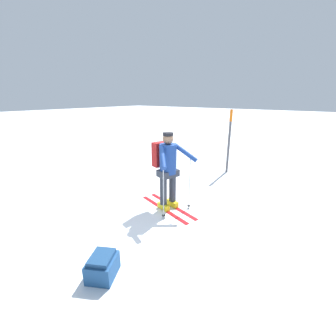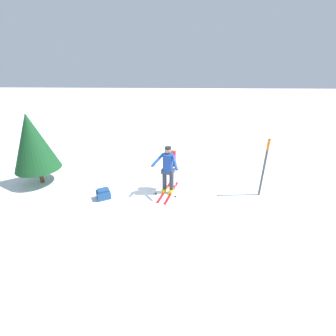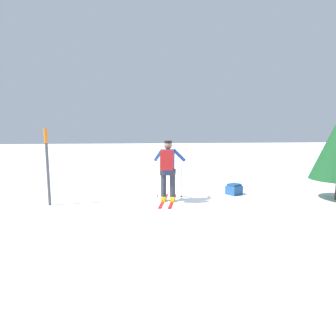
% 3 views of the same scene
% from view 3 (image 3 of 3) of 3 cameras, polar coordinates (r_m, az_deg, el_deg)
% --- Properties ---
extents(ground_plane, '(80.00, 80.00, 0.00)m').
position_cam_3_polar(ground_plane, '(7.59, 2.08, -6.51)').
color(ground_plane, white).
extents(skier, '(1.59, 0.92, 1.65)m').
position_cam_3_polar(skier, '(7.03, -0.03, 0.33)').
color(skier, red).
rests_on(skier, ground_plane).
extents(dropped_backpack, '(0.51, 0.53, 0.33)m').
position_cam_3_polar(dropped_backpack, '(8.22, 14.18, -4.53)').
color(dropped_backpack, navy).
rests_on(dropped_backpack, ground_plane).
extents(trail_marker, '(0.08, 0.08, 1.96)m').
position_cam_3_polar(trail_marker, '(7.30, -24.79, 1.29)').
color(trail_marker, '#4C4C51').
rests_on(trail_marker, ground_plane).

